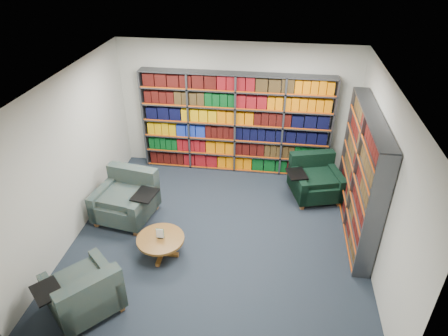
# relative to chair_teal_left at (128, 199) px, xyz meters

# --- Properties ---
(room_shell) EXTENTS (5.02, 5.02, 2.82)m
(room_shell) POSITION_rel_chair_teal_left_xyz_m (1.78, -0.38, 1.04)
(room_shell) COLOR black
(room_shell) RESTS_ON ground
(bookshelf_back) EXTENTS (4.00, 0.28, 2.20)m
(bookshelf_back) POSITION_rel_chair_teal_left_xyz_m (1.78, 1.96, 0.74)
(bookshelf_back) COLOR #47494F
(bookshelf_back) RESTS_ON ground
(bookshelf_right) EXTENTS (0.28, 2.50, 2.20)m
(bookshelf_right) POSITION_rel_chair_teal_left_xyz_m (4.12, 0.22, 0.74)
(bookshelf_right) COLOR #47494F
(bookshelf_right) RESTS_ON ground
(chair_teal_left) EXTENTS (1.23, 1.12, 0.89)m
(chair_teal_left) POSITION_rel_chair_teal_left_xyz_m (0.00, 0.00, 0.00)
(chair_teal_left) COLOR #022538
(chair_teal_left) RESTS_ON ground
(chair_green_right) EXTENTS (1.19, 1.12, 0.83)m
(chair_green_right) POSITION_rel_chair_teal_left_xyz_m (3.48, 1.18, -0.02)
(chair_green_right) COLOR black
(chair_green_right) RESTS_ON ground
(chair_teal_front) EXTENTS (1.26, 1.26, 0.81)m
(chair_teal_front) POSITION_rel_chair_teal_left_xyz_m (0.18, -2.24, -0.03)
(chair_teal_front) COLOR #022538
(chair_teal_front) RESTS_ON ground
(coffee_table) EXTENTS (0.78, 0.78, 0.55)m
(coffee_table) POSITION_rel_chair_teal_left_xyz_m (0.91, -0.99, -0.06)
(coffee_table) COLOR brown
(coffee_table) RESTS_ON ground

